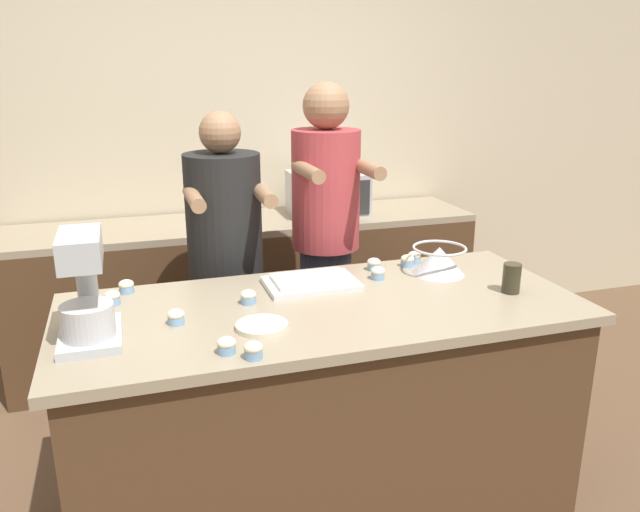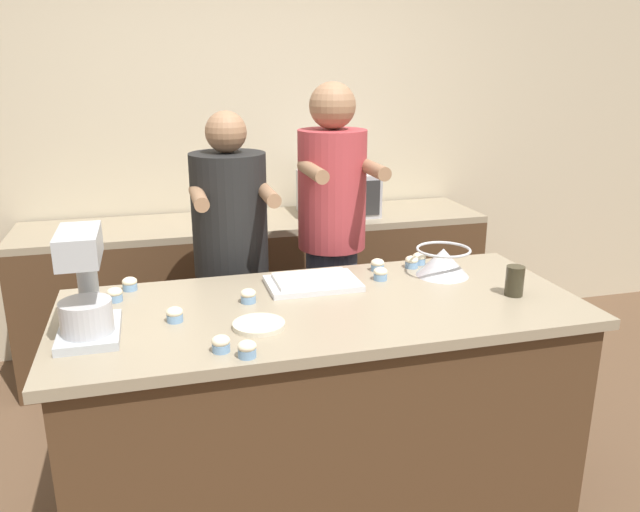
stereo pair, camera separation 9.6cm
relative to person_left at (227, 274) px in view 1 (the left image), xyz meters
The scene contains 22 objects.
ground_plane 1.14m from the person_left, 70.43° to the right, with size 16.00×16.00×0.00m, color brown.
back_wall 1.27m from the person_left, 77.23° to the left, with size 10.00×0.06×2.70m.
island_counter 0.85m from the person_left, 70.43° to the right, with size 2.00×0.86×0.92m.
back_counter 0.91m from the person_left, 71.86° to the left, with size 2.80×0.60×0.90m.
person_left is the anchor object (origin of this frame).
person_right 0.51m from the person_left, ahead, with size 0.35×0.51×1.73m.
stand_mixer 1.03m from the person_left, 126.03° to the right, with size 0.20×0.30×0.37m.
mixing_bowl 1.02m from the person_left, 32.15° to the right, with size 0.24×0.24×0.12m.
baking_tray 0.60m from the person_left, 62.59° to the right, with size 0.38×0.25×0.04m.
microwave_oven 1.12m from the person_left, 45.40° to the left, with size 0.45×0.37×0.27m.
drinking_glass 1.32m from the person_left, 39.29° to the right, with size 0.07×0.07×0.12m.
small_plate 0.89m from the person_left, 91.24° to the right, with size 0.18×0.18×0.02m.
cupcake_0 1.11m from the person_left, 94.88° to the right, with size 0.06×0.06×0.06m.
cupcake_1 0.72m from the person_left, 136.77° to the right, with size 0.06×0.06×0.06m.
cupcake_2 0.64m from the person_left, 91.52° to the right, with size 0.06×0.06×0.06m.
cupcake_3 0.87m from the person_left, 27.61° to the right, with size 0.06×0.06×0.06m.
cupcake_4 0.78m from the person_left, 42.39° to the right, with size 0.06×0.06×0.06m.
cupcake_5 1.06m from the person_left, 99.21° to the right, with size 0.06×0.06×0.06m.
cupcake_6 0.82m from the person_left, 111.77° to the right, with size 0.06×0.06×0.06m.
cupcake_7 0.73m from the person_left, 33.68° to the right, with size 0.06×0.06×0.06m.
cupcake_8 0.90m from the person_left, 23.79° to the right, with size 0.06×0.06×0.06m.
cupcake_9 0.60m from the person_left, 141.27° to the right, with size 0.06×0.06×0.06m.
Camera 1 is at (-0.69, -2.13, 1.81)m, focal length 35.00 mm.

